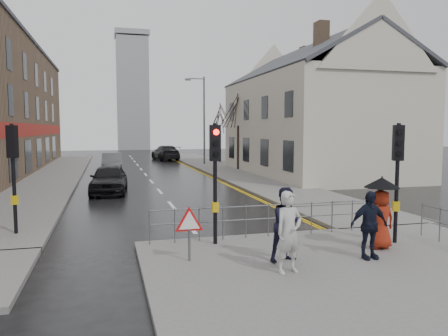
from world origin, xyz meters
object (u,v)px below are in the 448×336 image
pedestrian_b (287,224)px  pedestrian_with_umbrella (381,209)px  pedestrian_a (289,232)px  car_mid (112,162)px  pedestrian_d (369,225)px  car_parked (109,179)px

pedestrian_b → pedestrian_with_umbrella: pedestrian_with_umbrella is taller
pedestrian_a → car_mid: (-3.56, 26.98, -0.34)m
pedestrian_a → pedestrian_with_umbrella: size_ratio=0.95×
pedestrian_d → pedestrian_with_umbrella: bearing=42.3°
pedestrian_d → car_parked: pedestrian_d is taller
car_parked → pedestrian_a: bearing=-70.4°
pedestrian_with_umbrella → car_parked: pedestrian_with_umbrella is taller
pedestrian_d → car_mid: 27.16m
pedestrian_d → pedestrian_a: bearing=-167.2°
pedestrian_a → car_parked: pedestrian_a is taller
pedestrian_b → pedestrian_d: size_ratio=1.07×
pedestrian_a → car_mid: bearing=84.8°
pedestrian_b → car_mid: bearing=83.1°
pedestrian_a → pedestrian_b: 0.86m
pedestrian_with_umbrella → car_mid: (-6.76, 25.78, -0.50)m
pedestrian_d → car_mid: bearing=104.0°
car_parked → pedestrian_d: bearing=-61.5°
pedestrian_a → pedestrian_d: size_ratio=1.09×
pedestrian_a → pedestrian_b: pedestrian_a is taller
pedestrian_with_umbrella → pedestrian_a: bearing=-159.4°
pedestrian_a → pedestrian_with_umbrella: 3.42m
pedestrian_a → pedestrian_b: (0.30, 0.80, -0.02)m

